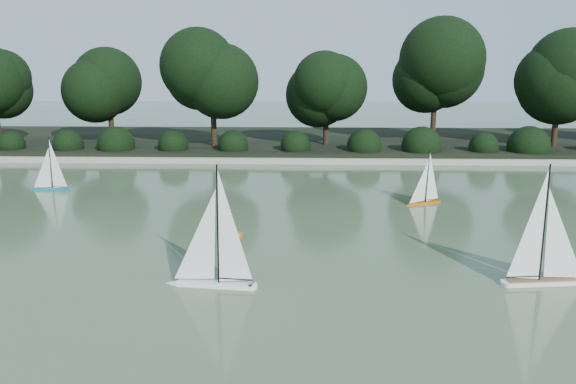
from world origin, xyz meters
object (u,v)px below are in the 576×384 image
(race_buoy, at_px, (239,236))
(sailboat_teal, at_px, (48,181))
(sailboat_white_a, at_px, (208,266))
(sailboat_orange, at_px, (422,195))
(sailboat_white_b, at_px, (551,265))

(race_buoy, bearing_deg, sailboat_teal, 145.03)
(sailboat_white_a, bearing_deg, race_buoy, 86.41)
(sailboat_orange, xyz_separation_m, sailboat_teal, (-9.25, 1.16, 0.02))
(sailboat_white_b, xyz_separation_m, sailboat_teal, (-10.17, 5.93, -0.07))
(race_buoy, bearing_deg, sailboat_white_a, -93.59)
(sailboat_white_a, distance_m, sailboat_teal, 8.05)
(sailboat_white_a, relative_size, sailboat_teal, 1.30)
(sailboat_white_b, bearing_deg, sailboat_orange, 100.85)
(sailboat_white_a, bearing_deg, sailboat_orange, 50.86)
(sailboat_white_a, height_order, sailboat_orange, sailboat_white_a)
(sailboat_white_b, height_order, race_buoy, sailboat_white_b)
(sailboat_orange, bearing_deg, sailboat_white_a, -129.14)
(sailboat_white_a, relative_size, sailboat_white_b, 1.00)
(race_buoy, bearing_deg, sailboat_orange, 33.19)
(sailboat_white_a, distance_m, sailboat_orange, 6.46)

